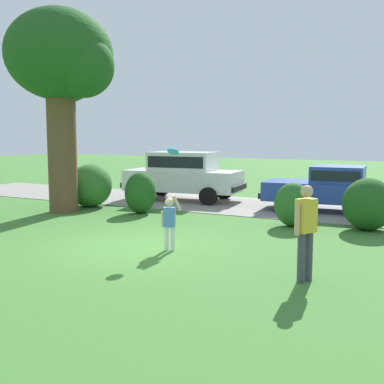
{
  "coord_description": "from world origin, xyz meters",
  "views": [
    {
      "loc": [
        6.45,
        -9.41,
        2.64
      ],
      "look_at": [
        0.48,
        2.0,
        1.1
      ],
      "focal_mm": 45.87,
      "sensor_mm": 36.0,
      "label": 1
    }
  ],
  "objects_px": {
    "parked_sedan": "(331,187)",
    "frisbee": "(173,151)",
    "child_thrower": "(170,219)",
    "adult_onlooker": "(306,228)",
    "oak_tree_large": "(64,65)",
    "parked_suv": "(183,173)"
  },
  "relations": [
    {
      "from": "parked_sedan",
      "to": "frisbee",
      "type": "relative_size",
      "value": 15.87
    },
    {
      "from": "child_thrower",
      "to": "parked_sedan",
      "type": "bearing_deg",
      "value": 74.51
    },
    {
      "from": "child_thrower",
      "to": "adult_onlooker",
      "type": "bearing_deg",
      "value": -15.33
    },
    {
      "from": "parked_sedan",
      "to": "child_thrower",
      "type": "height_order",
      "value": "parked_sedan"
    },
    {
      "from": "frisbee",
      "to": "parked_sedan",
      "type": "bearing_deg",
      "value": 71.4
    },
    {
      "from": "parked_sedan",
      "to": "adult_onlooker",
      "type": "bearing_deg",
      "value": -81.11
    },
    {
      "from": "child_thrower",
      "to": "adult_onlooker",
      "type": "xyz_separation_m",
      "value": [
        3.32,
        -0.91,
        0.27
      ]
    },
    {
      "from": "parked_suv",
      "to": "adult_onlooker",
      "type": "xyz_separation_m",
      "value": [
        7.07,
        -8.4,
        -0.09
      ]
    },
    {
      "from": "parked_suv",
      "to": "child_thrower",
      "type": "bearing_deg",
      "value": -63.42
    },
    {
      "from": "oak_tree_large",
      "to": "parked_sedan",
      "type": "height_order",
      "value": "oak_tree_large"
    },
    {
      "from": "parked_sedan",
      "to": "child_thrower",
      "type": "relative_size",
      "value": 3.52
    },
    {
      "from": "oak_tree_large",
      "to": "child_thrower",
      "type": "height_order",
      "value": "oak_tree_large"
    },
    {
      "from": "parked_sedan",
      "to": "parked_suv",
      "type": "bearing_deg",
      "value": 178.51
    },
    {
      "from": "parked_sedan",
      "to": "frisbee",
      "type": "distance_m",
      "value": 7.26
    },
    {
      "from": "oak_tree_large",
      "to": "child_thrower",
      "type": "xyz_separation_m",
      "value": [
        5.93,
        -3.28,
        -4.16
      ]
    },
    {
      "from": "parked_suv",
      "to": "frisbee",
      "type": "bearing_deg",
      "value": -63.06
    },
    {
      "from": "oak_tree_large",
      "to": "child_thrower",
      "type": "distance_m",
      "value": 7.95
    },
    {
      "from": "oak_tree_large",
      "to": "adult_onlooker",
      "type": "bearing_deg",
      "value": -24.39
    },
    {
      "from": "child_thrower",
      "to": "frisbee",
      "type": "height_order",
      "value": "frisbee"
    },
    {
      "from": "oak_tree_large",
      "to": "child_thrower",
      "type": "bearing_deg",
      "value": -28.98
    },
    {
      "from": "frisbee",
      "to": "adult_onlooker",
      "type": "relative_size",
      "value": 0.16
    },
    {
      "from": "frisbee",
      "to": "adult_onlooker",
      "type": "height_order",
      "value": "frisbee"
    }
  ]
}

